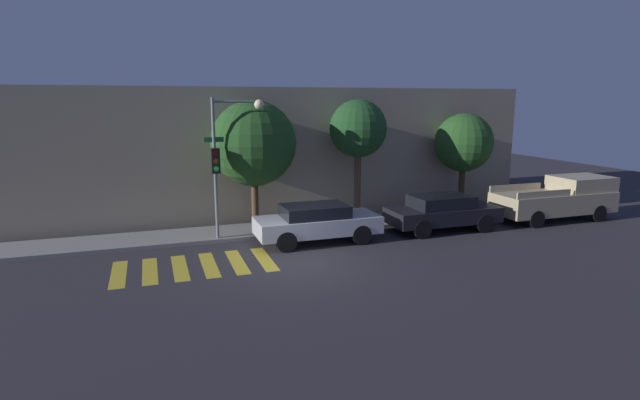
# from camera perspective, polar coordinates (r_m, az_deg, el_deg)

# --- Properties ---
(ground_plane) EXTENTS (60.00, 60.00, 0.00)m
(ground_plane) POSITION_cam_1_polar(r_m,az_deg,el_deg) (16.22, -2.85, -7.29)
(ground_plane) COLOR #2D2B30
(sidewalk) EXTENTS (26.00, 2.14, 0.14)m
(sidewalk) POSITION_cam_1_polar(r_m,az_deg,el_deg) (20.17, -6.24, -3.41)
(sidewalk) COLOR gray
(sidewalk) RESTS_ON ground
(building_row) EXTENTS (26.00, 6.00, 5.72)m
(building_row) POSITION_cam_1_polar(r_m,az_deg,el_deg) (24.01, -8.77, 5.65)
(building_row) COLOR gray
(building_row) RESTS_ON ground
(crosswalk) EXTENTS (4.95, 2.60, 0.00)m
(crosswalk) POSITION_cam_1_polar(r_m,az_deg,el_deg) (16.45, -14.13, -7.35)
(crosswalk) COLOR gold
(crosswalk) RESTS_ON ground
(traffic_light_pole) EXTENTS (2.20, 0.56, 5.28)m
(traffic_light_pole) POSITION_cam_1_polar(r_m,az_deg,el_deg) (18.42, -10.72, 5.75)
(traffic_light_pole) COLOR slate
(traffic_light_pole) RESTS_ON ground
(sedan_near_corner) EXTENTS (4.55, 1.80, 1.43)m
(sedan_near_corner) POSITION_cam_1_polar(r_m,az_deg,el_deg) (18.34, -0.35, -2.54)
(sedan_near_corner) COLOR #B7BABF
(sedan_near_corner) RESTS_ON ground
(sedan_middle) EXTENTS (4.52, 1.82, 1.45)m
(sedan_middle) POSITION_cam_1_polar(r_m,az_deg,el_deg) (20.62, 13.80, -1.31)
(sedan_middle) COLOR black
(sedan_middle) RESTS_ON ground
(pickup_truck) EXTENTS (5.40, 1.98, 1.88)m
(pickup_truck) POSITION_cam_1_polar(r_m,az_deg,el_deg) (24.26, 25.65, 0.19)
(pickup_truck) COLOR tan
(pickup_truck) RESTS_ON ground
(tree_near_corner) EXTENTS (3.36, 3.36, 5.20)m
(tree_near_corner) POSITION_cam_1_polar(r_m,az_deg,el_deg) (19.83, -7.60, 6.41)
(tree_near_corner) COLOR #4C3823
(tree_near_corner) RESTS_ON ground
(tree_midblock) EXTENTS (2.42, 2.42, 5.23)m
(tree_midblock) POSITION_cam_1_polar(r_m,az_deg,el_deg) (21.13, 4.38, 8.03)
(tree_midblock) COLOR brown
(tree_midblock) RESTS_ON ground
(tree_far_end) EXTENTS (2.65, 2.65, 4.62)m
(tree_far_end) POSITION_cam_1_polar(r_m,az_deg,el_deg) (23.74, 16.12, 6.29)
(tree_far_end) COLOR #42301E
(tree_far_end) RESTS_ON ground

